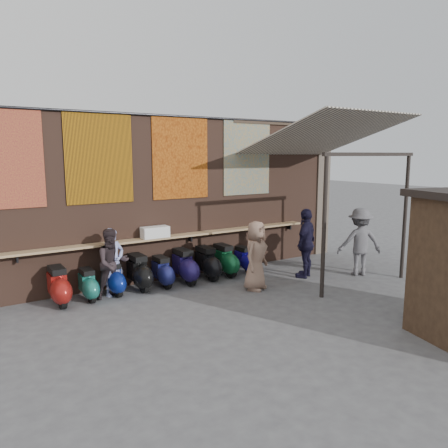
{
  "coord_description": "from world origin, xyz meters",
  "views": [
    {
      "loc": [
        -4.67,
        -7.11,
        3.08
      ],
      "look_at": [
        0.73,
        1.2,
        1.49
      ],
      "focal_mm": 35.0,
      "sensor_mm": 36.0,
      "label": 1
    }
  ],
  "objects_px": {
    "scooter_stool_2": "(114,279)",
    "diner_right": "(112,263)",
    "scooter_stool_1": "(88,285)",
    "scooter_stool_3": "(139,273)",
    "shopper_grey": "(360,242)",
    "scooter_stool_5": "(185,267)",
    "scooter_stool_7": "(225,260)",
    "scooter_stool_8": "(245,260)",
    "shelf_box": "(155,232)",
    "diner_left": "(113,262)",
    "shopper_tan": "(256,256)",
    "scooter_stool_0": "(59,287)",
    "scooter_stool_4": "(162,272)",
    "shopper_navy": "(306,243)",
    "scooter_stool_6": "(207,263)"
  },
  "relations": [
    {
      "from": "scooter_stool_2",
      "to": "diner_right",
      "type": "relative_size",
      "value": 0.49
    },
    {
      "from": "scooter_stool_1",
      "to": "scooter_stool_3",
      "type": "distance_m",
      "value": 1.19
    },
    {
      "from": "scooter_stool_3",
      "to": "diner_right",
      "type": "height_order",
      "value": "diner_right"
    },
    {
      "from": "scooter_stool_2",
      "to": "shopper_grey",
      "type": "xyz_separation_m",
      "value": [
        5.84,
        -1.87,
        0.51
      ]
    },
    {
      "from": "scooter_stool_1",
      "to": "scooter_stool_5",
      "type": "height_order",
      "value": "scooter_stool_5"
    },
    {
      "from": "scooter_stool_5",
      "to": "shopper_grey",
      "type": "relative_size",
      "value": 0.5
    },
    {
      "from": "scooter_stool_7",
      "to": "scooter_stool_3",
      "type": "bearing_deg",
      "value": 178.62
    },
    {
      "from": "scooter_stool_5",
      "to": "shopper_grey",
      "type": "distance_m",
      "value": 4.51
    },
    {
      "from": "scooter_stool_1",
      "to": "scooter_stool_8",
      "type": "distance_m",
      "value": 4.11
    },
    {
      "from": "shelf_box",
      "to": "diner_left",
      "type": "relative_size",
      "value": 0.44
    },
    {
      "from": "scooter_stool_1",
      "to": "shelf_box",
      "type": "bearing_deg",
      "value": 11.05
    },
    {
      "from": "diner_left",
      "to": "shopper_tan",
      "type": "distance_m",
      "value": 3.18
    },
    {
      "from": "shelf_box",
      "to": "scooter_stool_8",
      "type": "height_order",
      "value": "shelf_box"
    },
    {
      "from": "scooter_stool_0",
      "to": "scooter_stool_8",
      "type": "height_order",
      "value": "scooter_stool_0"
    },
    {
      "from": "scooter_stool_2",
      "to": "shopper_grey",
      "type": "height_order",
      "value": "shopper_grey"
    },
    {
      "from": "shelf_box",
      "to": "shopper_grey",
      "type": "xyz_separation_m",
      "value": [
        4.71,
        -2.13,
        -0.39
      ]
    },
    {
      "from": "scooter_stool_4",
      "to": "diner_left",
      "type": "distance_m",
      "value": 1.23
    },
    {
      "from": "scooter_stool_1",
      "to": "shopper_navy",
      "type": "bearing_deg",
      "value": -13.03
    },
    {
      "from": "scooter_stool_5",
      "to": "scooter_stool_2",
      "type": "bearing_deg",
      "value": 177.28
    },
    {
      "from": "scooter_stool_3",
      "to": "scooter_stool_8",
      "type": "xyz_separation_m",
      "value": [
        2.93,
        -0.06,
        -0.07
      ]
    },
    {
      "from": "scooter_stool_4",
      "to": "shopper_navy",
      "type": "distance_m",
      "value": 3.64
    },
    {
      "from": "scooter_stool_0",
      "to": "shopper_navy",
      "type": "bearing_deg",
      "value": -11.78
    },
    {
      "from": "shopper_navy",
      "to": "shopper_tan",
      "type": "height_order",
      "value": "shopper_navy"
    },
    {
      "from": "shopper_tan",
      "to": "scooter_stool_0",
      "type": "bearing_deg",
      "value": 134.56
    },
    {
      "from": "scooter_stool_2",
      "to": "scooter_stool_4",
      "type": "relative_size",
      "value": 1.0
    },
    {
      "from": "scooter_stool_3",
      "to": "diner_right",
      "type": "relative_size",
      "value": 0.57
    },
    {
      "from": "scooter_stool_2",
      "to": "scooter_stool_6",
      "type": "relative_size",
      "value": 0.89
    },
    {
      "from": "scooter_stool_6",
      "to": "shopper_grey",
      "type": "xyz_separation_m",
      "value": [
        3.48,
        -1.79,
        0.47
      ]
    },
    {
      "from": "scooter_stool_1",
      "to": "scooter_stool_7",
      "type": "height_order",
      "value": "scooter_stool_7"
    },
    {
      "from": "scooter_stool_5",
      "to": "scooter_stool_8",
      "type": "height_order",
      "value": "scooter_stool_5"
    },
    {
      "from": "scooter_stool_4",
      "to": "shopper_navy",
      "type": "xyz_separation_m",
      "value": [
        3.39,
        -1.22,
        0.52
      ]
    },
    {
      "from": "scooter_stool_4",
      "to": "shopper_navy",
      "type": "bearing_deg",
      "value": -19.7
    },
    {
      "from": "scooter_stool_7",
      "to": "scooter_stool_8",
      "type": "distance_m",
      "value": 0.62
    },
    {
      "from": "scooter_stool_4",
      "to": "shopper_tan",
      "type": "bearing_deg",
      "value": -38.65
    },
    {
      "from": "scooter_stool_7",
      "to": "shopper_grey",
      "type": "height_order",
      "value": "shopper_grey"
    },
    {
      "from": "scooter_stool_3",
      "to": "scooter_stool_7",
      "type": "xyz_separation_m",
      "value": [
        2.31,
        -0.06,
        -0.01
      ]
    },
    {
      "from": "scooter_stool_8",
      "to": "scooter_stool_6",
      "type": "bearing_deg",
      "value": -178.72
    },
    {
      "from": "shelf_box",
      "to": "diner_right",
      "type": "xyz_separation_m",
      "value": [
        -1.21,
        -0.45,
        -0.5
      ]
    },
    {
      "from": "scooter_stool_1",
      "to": "scooter_stool_5",
      "type": "bearing_deg",
      "value": -0.18
    },
    {
      "from": "scooter_stool_3",
      "to": "scooter_stool_7",
      "type": "relative_size",
      "value": 1.03
    },
    {
      "from": "scooter_stool_2",
      "to": "scooter_stool_8",
      "type": "distance_m",
      "value": 3.52
    },
    {
      "from": "scooter_stool_4",
      "to": "shopper_grey",
      "type": "distance_m",
      "value": 5.05
    },
    {
      "from": "scooter_stool_1",
      "to": "scooter_stool_0",
      "type": "bearing_deg",
      "value": 179.28
    },
    {
      "from": "scooter_stool_0",
      "to": "shopper_tan",
      "type": "height_order",
      "value": "shopper_tan"
    },
    {
      "from": "scooter_stool_8",
      "to": "diner_left",
      "type": "bearing_deg",
      "value": 179.83
    },
    {
      "from": "shelf_box",
      "to": "scooter_stool_6",
      "type": "distance_m",
      "value": 1.54
    },
    {
      "from": "scooter_stool_1",
      "to": "scooter_stool_2",
      "type": "bearing_deg",
      "value": 7.23
    },
    {
      "from": "scooter_stool_2",
      "to": "scooter_stool_3",
      "type": "xyz_separation_m",
      "value": [
        0.59,
        0.01,
        0.05
      ]
    },
    {
      "from": "diner_left",
      "to": "shopper_grey",
      "type": "xyz_separation_m",
      "value": [
        5.85,
        -1.83,
        0.12
      ]
    },
    {
      "from": "scooter_stool_1",
      "to": "shopper_navy",
      "type": "distance_m",
      "value": 5.3
    }
  ]
}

